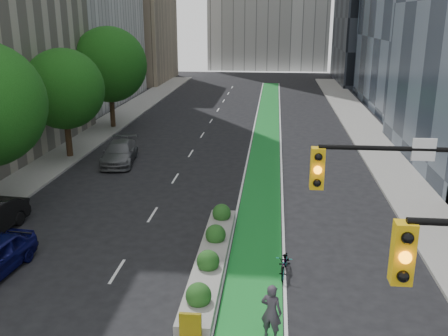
% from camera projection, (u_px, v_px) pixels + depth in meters
% --- Properties ---
extents(sidewalk_left, '(3.60, 90.00, 0.15)m').
position_uv_depth(sidewalk_left, '(76.00, 146.00, 39.00)').
color(sidewalk_left, gray).
rests_on(sidewalk_left, ground).
extents(sidewalk_right, '(3.60, 90.00, 0.15)m').
position_uv_depth(sidewalk_right, '(385.00, 154.00, 36.71)').
color(sidewalk_right, gray).
rests_on(sidewalk_right, ground).
extents(bike_lane_paint, '(2.20, 70.00, 0.01)m').
position_uv_depth(bike_lane_paint, '(266.00, 137.00, 42.34)').
color(bike_lane_paint, '#167B2A').
rests_on(bike_lane_paint, ground).
extents(tree_midfar, '(5.60, 5.60, 7.76)m').
position_uv_depth(tree_midfar, '(64.00, 89.00, 34.64)').
color(tree_midfar, black).
rests_on(tree_midfar, ground).
extents(tree_far, '(6.60, 6.60, 9.00)m').
position_uv_depth(tree_far, '(109.00, 65.00, 43.93)').
color(tree_far, black).
rests_on(tree_far, ground).
extents(median_planter, '(1.20, 10.26, 1.10)m').
position_uv_depth(median_planter, '(211.00, 256.00, 20.56)').
color(median_planter, gray).
rests_on(median_planter, ground).
extents(bicycle, '(0.81, 1.83, 0.93)m').
position_uv_depth(bicycle, '(285.00, 263.00, 19.73)').
color(bicycle, gray).
rests_on(bicycle, ground).
extents(cyclist, '(0.80, 0.65, 1.89)m').
position_uv_depth(cyclist, '(271.00, 312.00, 15.65)').
color(cyclist, '#39333D').
rests_on(cyclist, ground).
extents(parked_car_left_far, '(2.75, 5.36, 1.49)m').
position_uv_depth(parked_car_left_far, '(120.00, 153.00, 34.57)').
color(parked_car_left_far, '#56585B').
rests_on(parked_car_left_far, ground).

